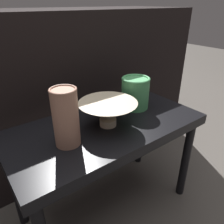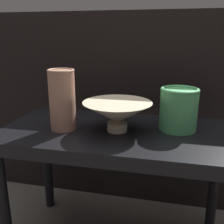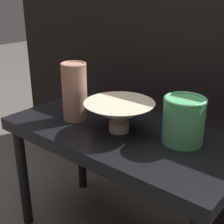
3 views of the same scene
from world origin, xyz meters
The scene contains 6 objects.
ground_plane centered at (0.00, 0.00, 0.00)m, with size 8.00×8.00×0.00m, color #4C4742.
table centered at (0.00, 0.00, 0.38)m, with size 0.74×0.37×0.44m.
couch_backdrop centered at (0.00, 0.53, 0.41)m, with size 1.68×0.50×0.82m.
bowl centered at (0.00, -0.01, 0.50)m, with size 0.21×0.21×0.09m.
vase_textured_left centered at (-0.17, -0.03, 0.54)m, with size 0.08×0.08×0.19m.
vase_colorful_right centered at (0.18, 0.04, 0.51)m, with size 0.12×0.12×0.13m.
Camera 1 is at (-0.41, -0.58, 0.85)m, focal length 35.00 mm.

